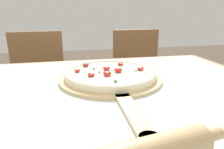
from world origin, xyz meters
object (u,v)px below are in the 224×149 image
Objects in this scene: chair_right at (138,77)px; pizza_peel at (112,80)px; chair_left at (40,84)px; pizza at (110,73)px.

pizza_peel is at bearing -117.56° from chair_right.
chair_left is (-0.39, 0.76, -0.26)m from pizza_peel.
chair_left is 0.77m from chair_right.
chair_right is at bearing 63.19° from pizza_peel.
pizza is at bearing -118.30° from chair_right.
pizza is 0.40× the size of chair_right.
chair_left is at bearing 117.96° from pizza.
pizza is (-0.00, 0.02, 0.02)m from pizza_peel.
pizza reaches higher than pizza_peel.
pizza is at bearing 90.38° from pizza_peel.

